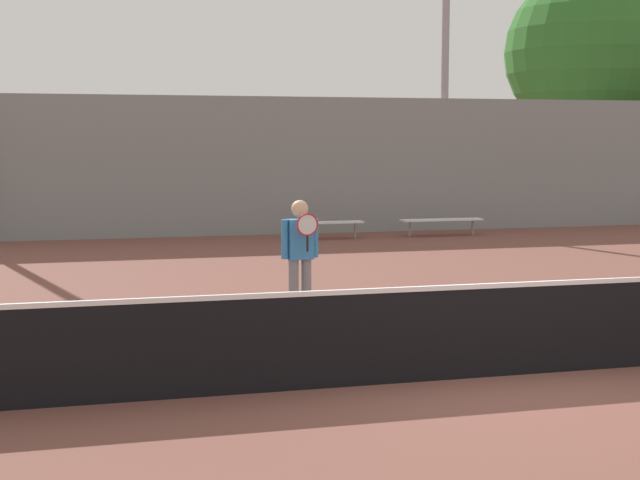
{
  "coord_description": "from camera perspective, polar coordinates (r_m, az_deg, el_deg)",
  "views": [
    {
      "loc": [
        -3.87,
        -8.34,
        2.46
      ],
      "look_at": [
        -0.59,
        4.76,
        0.93
      ],
      "focal_mm": 50.0,
      "sensor_mm": 36.0,
      "label": 1
    }
  ],
  "objects": [
    {
      "name": "ground_plane",
      "position": [
        9.52,
        10.57,
        -8.61
      ],
      "size": [
        100.0,
        100.0,
        0.0
      ],
      "primitive_type": "plane",
      "color": "brown"
    },
    {
      "name": "tennis_net",
      "position": [
        9.41,
        10.64,
        -5.66
      ],
      "size": [
        12.03,
        0.09,
        0.98
      ],
      "color": "#195128",
      "rests_on": "ground_plane"
    },
    {
      "name": "tennis_player",
      "position": [
        12.29,
        -1.28,
        -0.69
      ],
      "size": [
        0.54,
        0.44,
        1.63
      ],
      "rotation": [
        0.0,
        0.0,
        0.15
      ],
      "color": "slate",
      "rests_on": "ground_plane"
    },
    {
      "name": "bench_courtside_far",
      "position": [
        22.92,
        7.79,
        1.25
      ],
      "size": [
        2.14,
        0.4,
        0.43
      ],
      "color": "white",
      "rests_on": "ground_plane"
    },
    {
      "name": "bench_adjacent_court",
      "position": [
        21.98,
        0.48,
        1.08
      ],
      "size": [
        1.78,
        0.4,
        0.43
      ],
      "color": "white",
      "rests_on": "ground_plane"
    },
    {
      "name": "back_fence",
      "position": [
        22.9,
        -4.35,
        4.74
      ],
      "size": [
        33.4,
        0.06,
        3.54
      ],
      "color": "gray",
      "rests_on": "ground_plane"
    },
    {
      "name": "tree_green_broad",
      "position": [
        30.66,
        16.73,
        11.4
      ],
      "size": [
        5.31,
        5.31,
        7.9
      ],
      "color": "brown",
      "rests_on": "ground_plane"
    }
  ]
}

